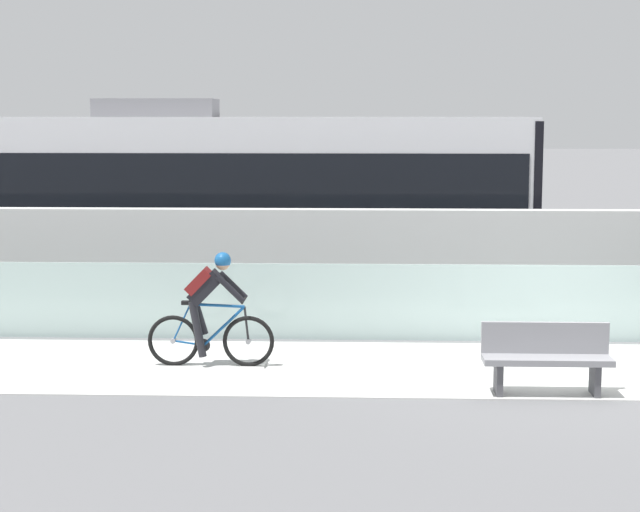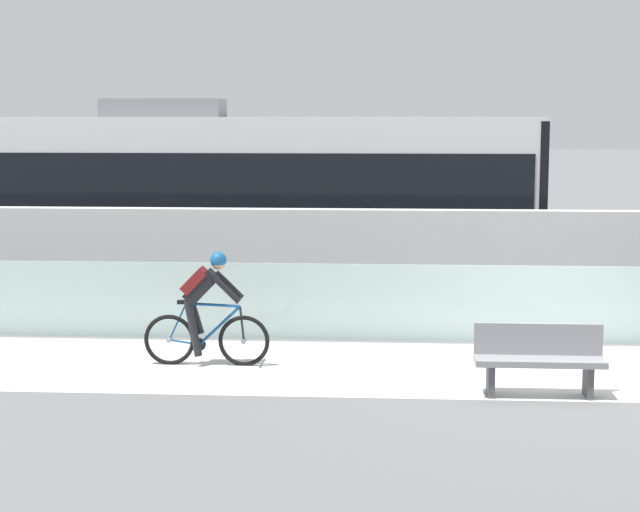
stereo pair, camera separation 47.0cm
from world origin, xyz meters
name	(u,v)px [view 2 (the right image)]	position (x,y,z in m)	size (l,w,h in m)	color
ground_plane	(556,371)	(0.00, 0.00, 0.00)	(200.00, 200.00, 0.00)	slate
bike_path_deck	(556,371)	(0.00, 0.00, 0.01)	(32.00, 3.20, 0.01)	silver
glass_parapet	(538,304)	(0.00, 1.85, 0.60)	(32.00, 0.05, 1.19)	#ADC6C1
concrete_barrier_wall	(524,266)	(0.00, 3.65, 0.94)	(32.00, 0.36, 1.89)	silver
tram_rail_near	(507,295)	(0.00, 6.13, 0.00)	(32.00, 0.08, 0.01)	#595654
tram_rail_far	(499,284)	(0.00, 7.57, 0.00)	(32.00, 0.08, 0.01)	#595654
tram	(261,195)	(-4.89, 6.85, 1.89)	(11.06, 2.54, 3.81)	silver
cyclist_on_bike	(205,309)	(-4.83, 0.00, 0.80)	(1.77, 0.58, 1.61)	black
bench	(539,358)	(-0.41, -1.29, 0.48)	(1.60, 0.45, 0.89)	gray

